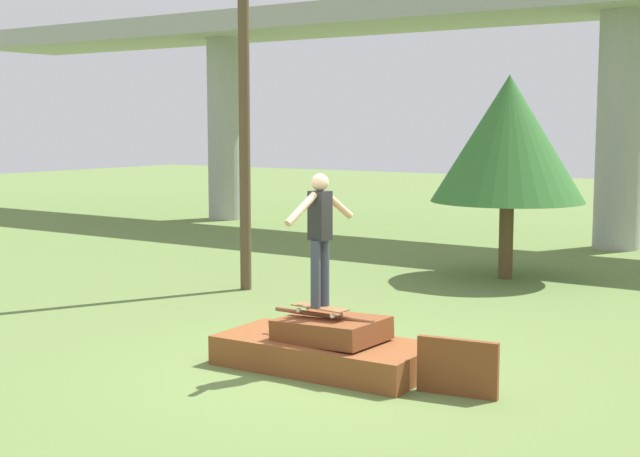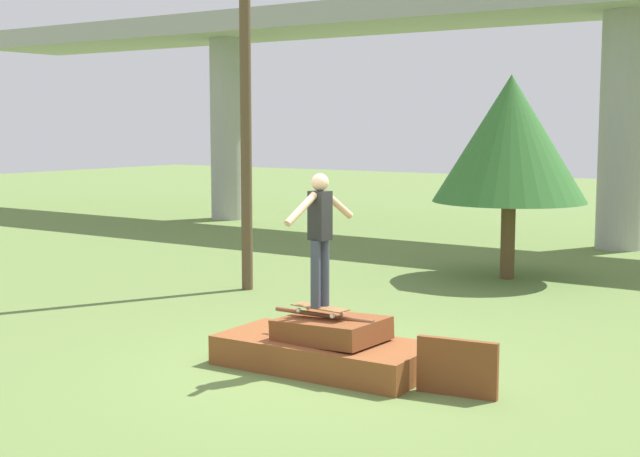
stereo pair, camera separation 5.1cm
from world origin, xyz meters
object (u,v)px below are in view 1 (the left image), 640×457
(skateboard, at_px, (320,308))
(tree_behind_left, at_px, (508,139))
(skater, at_px, (320,230))
(utility_pole, at_px, (244,44))

(skateboard, bearing_deg, tree_behind_left, 94.68)
(skater, relative_size, utility_pole, 0.19)
(skater, bearing_deg, skateboard, -155.43)
(utility_pole, distance_m, tree_behind_left, 5.33)
(skateboard, height_order, skater, skater)
(skateboard, bearing_deg, utility_pole, 137.93)
(skater, bearing_deg, utility_pole, 137.93)
(skateboard, xyz_separation_m, utility_pole, (-4.05, 3.66, 3.60))
(skateboard, xyz_separation_m, tree_behind_left, (-0.60, 7.36, 1.92))
(skateboard, relative_size, skater, 0.48)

